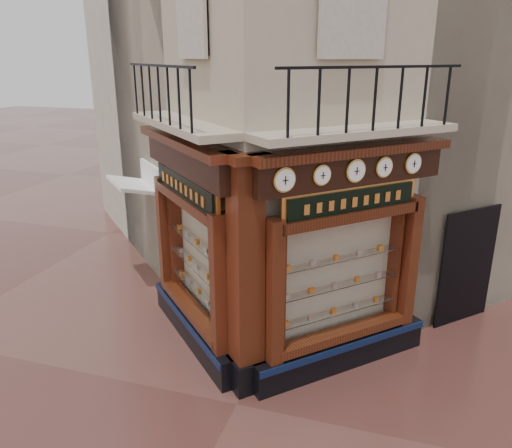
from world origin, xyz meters
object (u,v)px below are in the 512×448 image
at_px(signboard_right, 352,201).
at_px(clock_e, 413,163).
at_px(corner_pilaster, 246,281).
at_px(signboard_left, 185,187).
at_px(clock_c, 356,171).
at_px(clock_a, 284,180).
at_px(clock_d, 384,167).
at_px(clock_b, 322,175).
at_px(awning, 140,283).

bearing_deg(signboard_right, clock_e, -5.62).
height_order(corner_pilaster, clock_e, corner_pilaster).
bearing_deg(signboard_left, clock_c, -137.34).
height_order(clock_a, signboard_right, clock_a).
relative_size(clock_d, signboard_right, 0.18).
relative_size(corner_pilaster, clock_b, 12.47).
bearing_deg(clock_c, signboard_right, 61.48).
relative_size(corner_pilaster, clock_c, 10.77).
bearing_deg(corner_pilaster, clock_c, -14.18).
bearing_deg(clock_a, signboard_left, 108.54).
distance_m(clock_a, clock_b, 0.65).
bearing_deg(awning, signboard_left, -176.58).
distance_m(clock_b, clock_d, 1.20).
distance_m(corner_pilaster, clock_d, 2.84).
bearing_deg(clock_d, signboard_left, 139.75).
height_order(clock_e, awning, clock_e).
bearing_deg(clock_d, clock_b, -180.00).
distance_m(clock_d, signboard_right, 0.73).
bearing_deg(clock_c, clock_d, 0.00).
bearing_deg(clock_b, corner_pilaster, 158.06).
bearing_deg(clock_c, clock_a, 180.00).
distance_m(clock_b, signboard_left, 2.63).
bearing_deg(corner_pilaster, clock_d, -10.72).
distance_m(clock_a, signboard_left, 2.35).
bearing_deg(clock_c, clock_e, 0.00).
distance_m(clock_a, awning, 6.44).
bearing_deg(clock_b, clock_e, 0.00).
relative_size(clock_c, clock_e, 1.07).
distance_m(clock_b, clock_c, 0.63).
height_order(clock_b, awning, clock_b).
bearing_deg(clock_a, awning, 99.88).
distance_m(corner_pilaster, clock_c, 2.42).
relative_size(corner_pilaster, signboard_right, 2.10).
xyz_separation_m(clock_d, signboard_right, (-0.44, -0.28, -0.52)).
relative_size(clock_c, signboard_left, 0.18).
xyz_separation_m(clock_b, clock_d, (0.85, 0.85, -0.00)).
bearing_deg(signboard_left, clock_b, -147.69).
distance_m(clock_e, signboard_left, 3.90).
relative_size(awning, signboard_left, 0.71).
distance_m(corner_pilaster, signboard_right, 2.12).
xyz_separation_m(clock_c, clock_d, (0.40, 0.40, 0.00)).
xyz_separation_m(corner_pilaster, clock_a, (0.59, -0.01, 1.67)).
bearing_deg(awning, clock_e, -147.26).
height_order(corner_pilaster, awning, corner_pilaster).
distance_m(signboard_left, signboard_right, 2.92).
distance_m(awning, signboard_right, 6.41).
height_order(clock_c, signboard_left, clock_c).
relative_size(clock_e, signboard_right, 0.18).
height_order(corner_pilaster, clock_d, corner_pilaster).
height_order(clock_c, clock_e, clock_c).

